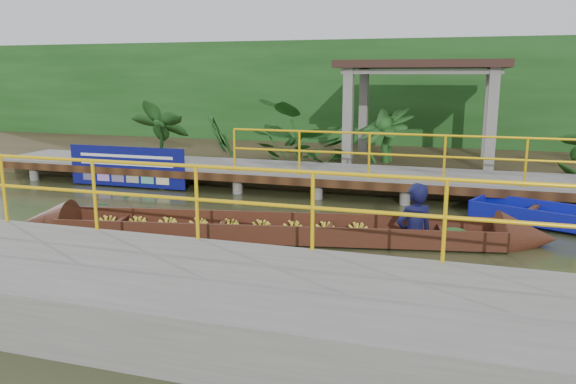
% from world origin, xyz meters
% --- Properties ---
extents(ground, '(80.00, 80.00, 0.00)m').
position_xyz_m(ground, '(0.00, 0.00, 0.00)').
color(ground, '#30341A').
rests_on(ground, ground).
extents(land_strip, '(30.00, 8.00, 0.45)m').
position_xyz_m(land_strip, '(0.00, 7.50, 0.23)').
color(land_strip, '#372E1B').
rests_on(land_strip, ground).
extents(far_dock, '(16.00, 2.06, 1.66)m').
position_xyz_m(far_dock, '(0.02, 3.43, 0.48)').
color(far_dock, slate).
rests_on(far_dock, ground).
extents(near_dock, '(18.00, 2.40, 1.73)m').
position_xyz_m(near_dock, '(1.00, -4.20, 0.30)').
color(near_dock, slate).
rests_on(near_dock, ground).
extents(pavilion, '(4.40, 3.00, 3.00)m').
position_xyz_m(pavilion, '(3.00, 6.30, 2.82)').
color(pavilion, slate).
rests_on(pavilion, ground).
extents(foliage_backdrop, '(30.00, 0.80, 4.00)m').
position_xyz_m(foliage_backdrop, '(0.00, 10.00, 2.00)').
color(foliage_backdrop, '#184315').
rests_on(foliage_backdrop, ground).
extents(vendor_boat, '(9.52, 2.73, 2.33)m').
position_xyz_m(vendor_boat, '(1.51, -0.54, 0.30)').
color(vendor_boat, '#391E0F').
rests_on(vendor_boat, ground).
extents(blue_banner, '(3.26, 0.04, 1.02)m').
position_xyz_m(blue_banner, '(-3.92, 2.48, 0.56)').
color(blue_banner, '#0C0E60').
rests_on(blue_banner, ground).
extents(tropical_plants, '(14.07, 1.07, 1.34)m').
position_xyz_m(tropical_plants, '(1.82, 5.30, 1.12)').
color(tropical_plants, '#184315').
rests_on(tropical_plants, ground).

